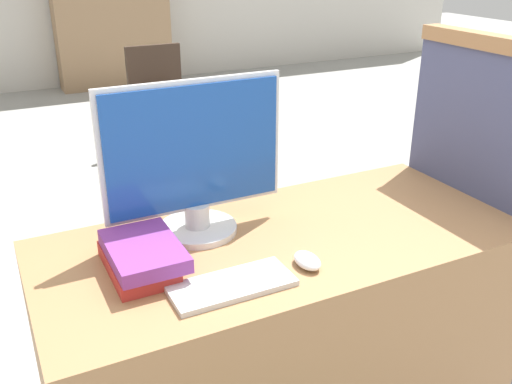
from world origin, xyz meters
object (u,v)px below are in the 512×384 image
book_stack (141,256)px  monitor (194,161)px  far_chair (160,95)px  keyboard (232,285)px  mouse (307,261)px

book_stack → monitor: bearing=34.0°
monitor → far_chair: monitor is taller
monitor → keyboard: monitor is taller
monitor → book_stack: (-0.22, -0.15, -0.19)m
mouse → keyboard: bearing=-178.7°
monitor → keyboard: 0.41m
monitor → keyboard: (-0.04, -0.34, -0.23)m
keyboard → mouse: bearing=1.3°
keyboard → far_chair: bearing=75.9°
keyboard → mouse: size_ratio=3.22×
keyboard → monitor: bearing=84.0°
keyboard → book_stack: bearing=134.2°
book_stack → far_chair: far_chair is taller
book_stack → mouse: bearing=-23.9°
mouse → far_chair: bearing=79.9°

